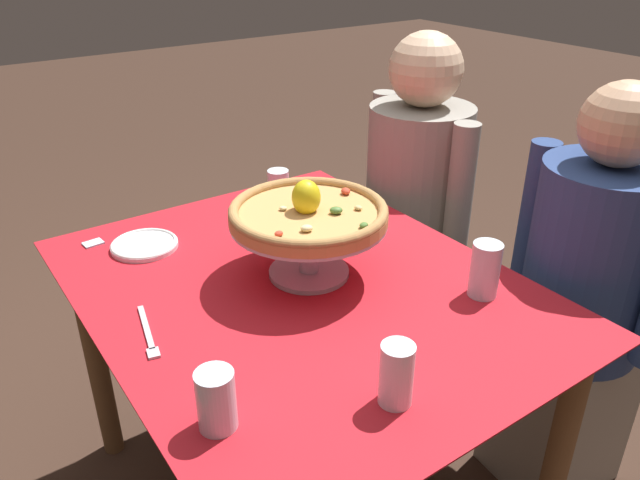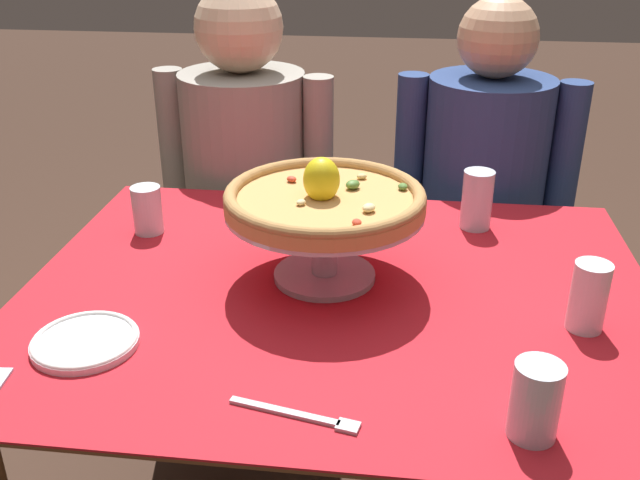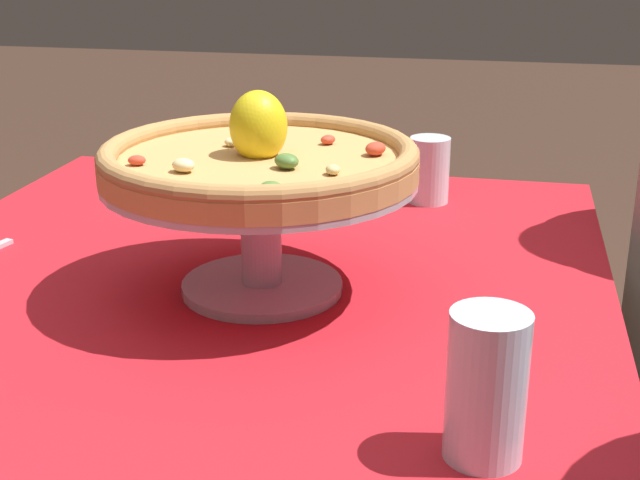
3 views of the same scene
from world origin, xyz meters
name	(u,v)px [view 3 (image 3 of 3)]	position (x,y,z in m)	size (l,w,h in m)	color
dining_table	(223,375)	(0.00, 0.00, 0.63)	(1.18, 0.94, 0.73)	brown
pizza_stand	(261,215)	(-0.03, 0.05, 0.83)	(0.37, 0.37, 0.15)	#B7B7C1
pizza	(259,158)	(-0.03, 0.05, 0.90)	(0.37, 0.37, 0.10)	tan
water_glass_back_right	(486,396)	(0.28, 0.32, 0.79)	(0.07, 0.07, 0.13)	silver
water_glass_back_left	(429,174)	(-0.44, 0.21, 0.78)	(0.06, 0.06, 0.10)	silver
side_plate	(158,188)	(-0.39, -0.23, 0.74)	(0.17, 0.17, 0.02)	white
sugar_packet	(122,172)	(-0.49, -0.34, 0.73)	(0.05, 0.04, 0.01)	silver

